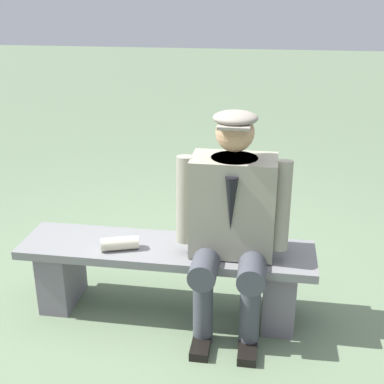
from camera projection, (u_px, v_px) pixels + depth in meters
name	position (u px, v px, depth m)	size (l,w,h in m)	color
ground_plane	(167.00, 310.00, 3.16)	(30.00, 30.00, 0.00)	#627658
bench	(167.00, 269.00, 3.06)	(1.72, 0.42, 0.44)	slate
seated_man	(232.00, 216.00, 2.80)	(0.62, 0.58, 1.26)	gray
rolled_magazine	(120.00, 243.00, 2.95)	(0.08, 0.08, 0.21)	beige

